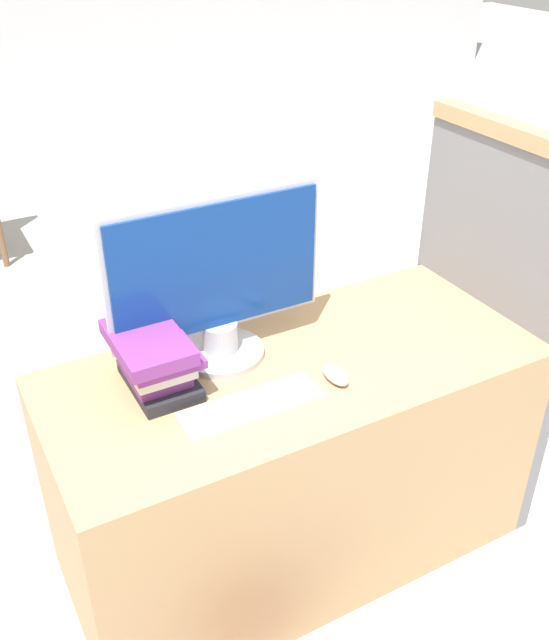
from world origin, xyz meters
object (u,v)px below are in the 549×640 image
(monitor, at_px, (217,283))
(keyboard, at_px, (251,406))
(book_stack, at_px, (154,359))
(mouse, at_px, (335,375))

(monitor, distance_m, keyboard, 0.35)
(keyboard, relative_size, book_stack, 1.33)
(monitor, relative_size, book_stack, 2.19)
(monitor, xyz_separation_m, book_stack, (-0.22, -0.06, -0.15))
(mouse, bearing_deg, monitor, 130.07)
(book_stack, bearing_deg, monitor, 14.74)
(book_stack, bearing_deg, mouse, -25.19)
(keyboard, height_order, book_stack, book_stack)
(keyboard, bearing_deg, monitor, 82.20)
(keyboard, bearing_deg, mouse, 0.20)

